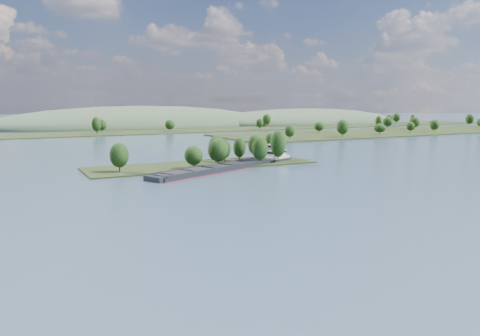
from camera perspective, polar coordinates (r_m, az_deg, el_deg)
ground at (r=151.65m, az=4.30°, el=-2.54°), size 1800.00×1800.00×0.00m
tree_island at (r=205.29m, az=-2.73°, el=1.54°), size 100.00×31.15×15.68m
right_bank at (r=436.66m, az=17.99°, el=4.31°), size 320.00×90.00×14.81m
back_shoreline at (r=416.47m, az=-15.38°, el=4.19°), size 900.00×60.00×15.46m
hill_east at (r=585.24m, az=8.04°, el=5.45°), size 260.00×140.00×36.00m
hill_west at (r=526.00m, az=-12.12°, el=5.03°), size 320.00×160.00×44.00m
cargo_barge at (r=197.94m, az=-0.42°, el=0.44°), size 77.90×39.95×10.89m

